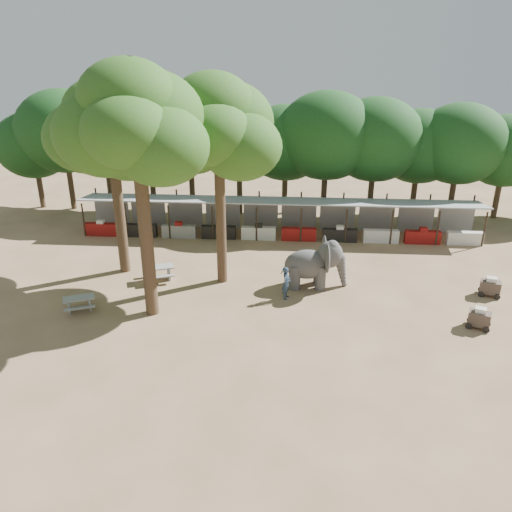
# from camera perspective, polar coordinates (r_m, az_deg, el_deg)

# --- Properties ---
(ground) EXTENTS (100.00, 100.00, 0.00)m
(ground) POSITION_cam_1_polar(r_m,az_deg,el_deg) (23.18, 1.59, -9.39)
(ground) COLOR brown
(ground) RESTS_ON ground
(vendor_stalls) EXTENTS (28.00, 2.99, 2.80)m
(vendor_stalls) POSITION_cam_1_polar(r_m,az_deg,el_deg) (35.30, 2.67, 4.20)
(vendor_stalls) COLOR gray
(vendor_stalls) RESTS_ON ground
(yard_tree_left) EXTENTS (7.10, 6.90, 11.02)m
(yard_tree_left) POSITION_cam_1_polar(r_m,az_deg,el_deg) (28.92, -16.43, 13.58)
(yard_tree_left) COLOR #332316
(yard_tree_left) RESTS_ON ground
(yard_tree_center) EXTENTS (7.10, 6.90, 12.04)m
(yard_tree_center) POSITION_cam_1_polar(r_m,az_deg,el_deg) (23.14, -13.74, 14.34)
(yard_tree_center) COLOR #332316
(yard_tree_center) RESTS_ON ground
(yard_tree_back) EXTENTS (7.10, 6.90, 11.36)m
(yard_tree_back) POSITION_cam_1_polar(r_m,az_deg,el_deg) (26.42, -4.58, 14.37)
(yard_tree_back) COLOR #332316
(yard_tree_back) RESTS_ON ground
(backdrop_trees) EXTENTS (46.46, 5.95, 8.33)m
(backdrop_trees) POSITION_cam_1_polar(r_m,az_deg,el_deg) (39.26, 3.01, 12.59)
(backdrop_trees) COLOR #332316
(backdrop_trees) RESTS_ON ground
(elephant) EXTENTS (3.59, 2.74, 2.73)m
(elephant) POSITION_cam_1_polar(r_m,az_deg,el_deg) (27.62, 6.79, -0.86)
(elephant) COLOR #3E3B3B
(elephant) RESTS_ON ground
(handler) EXTENTS (0.57, 0.73, 1.79)m
(handler) POSITION_cam_1_polar(r_m,az_deg,el_deg) (26.34, 3.48, -3.07)
(handler) COLOR #26384C
(handler) RESTS_ON ground
(picnic_table_near) EXTENTS (1.90, 1.82, 0.75)m
(picnic_table_near) POSITION_cam_1_polar(r_m,az_deg,el_deg) (26.76, -19.55, -4.97)
(picnic_table_near) COLOR gray
(picnic_table_near) RESTS_ON ground
(picnic_table_far) EXTENTS (2.10, 2.00, 0.84)m
(picnic_table_far) POSITION_cam_1_polar(r_m,az_deg,el_deg) (29.02, -11.05, -1.72)
(picnic_table_far) COLOR gray
(picnic_table_far) RESTS_ON ground
(cart_front) EXTENTS (1.27, 1.07, 1.05)m
(cart_front) POSITION_cam_1_polar(r_m,az_deg,el_deg) (25.98, 24.17, -6.48)
(cart_front) COLOR #3B2E27
(cart_front) RESTS_ON ground
(cart_back) EXTENTS (1.27, 1.02, 1.08)m
(cart_back) POSITION_cam_1_polar(r_m,az_deg,el_deg) (29.49, 25.20, -3.20)
(cart_back) COLOR #3B2E27
(cart_back) RESTS_ON ground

